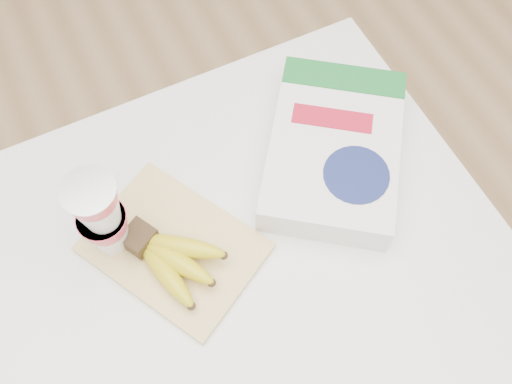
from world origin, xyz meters
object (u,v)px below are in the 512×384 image
table (185,363)px  yogurt_stack (101,216)px  cutting_board (174,247)px  cereal_box (334,149)px  bananas (170,257)px

table → yogurt_stack: size_ratio=6.41×
table → yogurt_stack: (-0.01, 0.13, 0.56)m
cutting_board → cereal_box: 0.32m
yogurt_stack → table: bearing=-84.3°
cutting_board → yogurt_stack: bearing=120.0°
cereal_box → bananas: bearing=-133.4°
table → bananas: bearing=44.3°
cutting_board → cereal_box: size_ratio=0.70×
bananas → yogurt_stack: size_ratio=0.95×
cutting_board → bananas: size_ratio=1.54×
table → bananas: (0.06, 0.06, 0.48)m
table → cutting_board: 0.46m
table → cutting_board: size_ratio=4.39×
table → bananas: bananas is taller
bananas → cereal_box: size_ratio=0.45×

